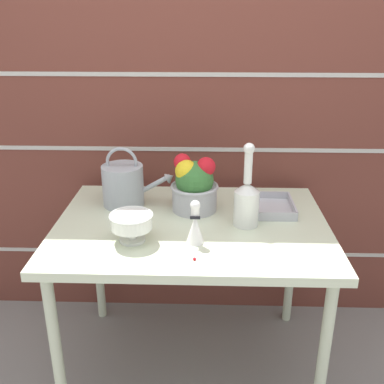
% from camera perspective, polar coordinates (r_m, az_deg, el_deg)
% --- Properties ---
extents(ground_plane, '(12.00, 12.00, 0.00)m').
position_cam_1_polar(ground_plane, '(2.29, -0.04, -20.81)').
color(ground_plane, gray).
extents(brick_wall, '(3.60, 0.08, 2.20)m').
position_cam_1_polar(brick_wall, '(2.22, 0.39, 10.21)').
color(brick_wall, brown).
rests_on(brick_wall, ground_plane).
extents(patio_table, '(1.12, 0.81, 0.74)m').
position_cam_1_polar(patio_table, '(1.90, -0.04, -5.82)').
color(patio_table, beige).
rests_on(patio_table, ground_plane).
extents(watering_can, '(0.33, 0.18, 0.27)m').
position_cam_1_polar(watering_can, '(2.02, -8.65, 0.96)').
color(watering_can, '#9EA3A8').
rests_on(watering_can, patio_table).
extents(crystal_pedestal_bowl, '(0.17, 0.17, 0.11)m').
position_cam_1_polar(crystal_pedestal_bowl, '(1.70, -7.69, -3.87)').
color(crystal_pedestal_bowl, silver).
rests_on(crystal_pedestal_bowl, patio_table).
extents(flower_planter, '(0.21, 0.21, 0.25)m').
position_cam_1_polar(flower_planter, '(1.94, 0.25, 0.88)').
color(flower_planter, '#ADADB2').
rests_on(flower_planter, patio_table).
extents(glass_decanter, '(0.10, 0.10, 0.35)m').
position_cam_1_polar(glass_decanter, '(1.81, 6.95, -0.95)').
color(glass_decanter, silver).
rests_on(glass_decanter, patio_table).
extents(figurine_vase, '(0.07, 0.07, 0.17)m').
position_cam_1_polar(figurine_vase, '(1.68, 0.41, -4.29)').
color(figurine_vase, white).
rests_on(figurine_vase, patio_table).
extents(wire_tray, '(0.24, 0.24, 0.04)m').
position_cam_1_polar(wire_tray, '(2.00, 9.32, -1.96)').
color(wire_tray, '#B7B7BC').
rests_on(wire_tray, patio_table).
extents(fallen_petal, '(0.01, 0.01, 0.01)m').
position_cam_1_polar(fallen_petal, '(1.60, 0.32, -8.51)').
color(fallen_petal, red).
rests_on(fallen_petal, patio_table).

